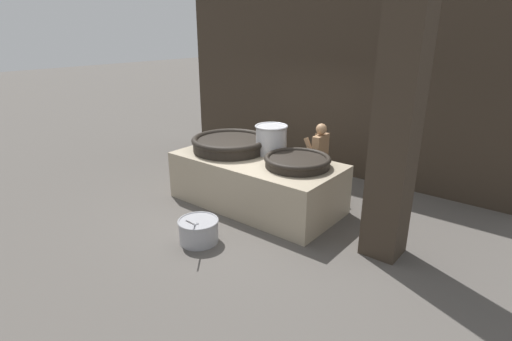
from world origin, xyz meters
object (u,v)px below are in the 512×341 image
giant_wok_far (297,161)px  stock_pot (271,139)px  cook (319,159)px  prep_bowl_vegetables (199,230)px  giant_wok_near (230,143)px

giant_wok_far → stock_pot: size_ratio=1.87×
cook → prep_bowl_vegetables: bearing=74.8°
giant_wok_far → cook: bearing=95.1°
stock_pot → cook: 1.00m
stock_pot → giant_wok_far: bearing=-22.0°
stock_pot → cook: bearing=38.5°
stock_pot → giant_wok_near: bearing=-155.6°
giant_wok_near → cook: size_ratio=1.00×
cook → prep_bowl_vegetables: (-0.56, -2.66, -0.60)m
giant_wok_near → cook: (1.46, 0.91, -0.25)m
giant_wok_near → stock_pot: (0.74, 0.34, 0.14)m
giant_wok_near → stock_pot: bearing=24.4°
giant_wok_far → stock_pot: 0.89m
prep_bowl_vegetables → cook: bearing=78.2°
giant_wok_near → cook: cook is taller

